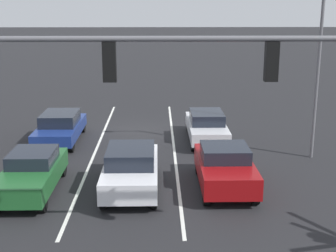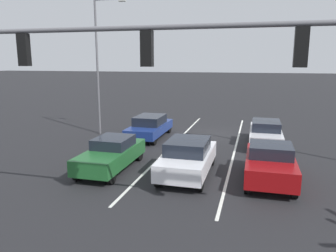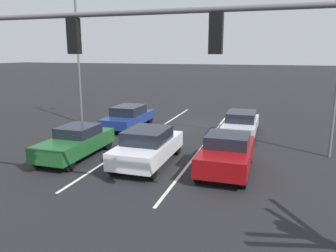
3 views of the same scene
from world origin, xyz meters
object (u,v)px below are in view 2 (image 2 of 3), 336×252
Objects in this scene: street_lamp_right_shoulder at (100,58)px; traffic_signal_gantry at (74,67)px; car_navy_rightlane_second at (150,126)px; car_maroon_leftlane_front at (270,163)px; car_darkgreen_rightlane_front at (112,154)px; car_white_midlane_front at (188,157)px; car_silver_leftlane_second at (266,132)px.

traffic_signal_gantry is at bearing 113.14° from street_lamp_right_shoulder.
car_navy_rightlane_second is 12.05m from traffic_signal_gantry.
car_maroon_leftlane_front is 8.67m from traffic_signal_gantry.
car_darkgreen_rightlane_front is 0.97× the size of car_navy_rightlane_second.
car_navy_rightlane_second is at bearing -40.54° from car_maroon_leftlane_front.
car_darkgreen_rightlane_front is (3.56, 0.17, -0.07)m from car_white_midlane_front.
street_lamp_right_shoulder is (7.34, -6.62, 4.30)m from car_white_midlane_front.
car_navy_rightlane_second is at bearing -82.70° from traffic_signal_gantry.
car_white_midlane_front is 3.45m from car_maroon_leftlane_front.
street_lamp_right_shoulder reaches higher than traffic_signal_gantry.
car_white_midlane_front is at bearing -177.31° from car_darkgreen_rightlane_front.
car_white_midlane_front is 6.76m from traffic_signal_gantry.
traffic_signal_gantry is at bearing 97.30° from car_navy_rightlane_second.
car_white_midlane_front is 0.98× the size of car_navy_rightlane_second.
street_lamp_right_shoulder is at bearing -4.66° from car_navy_rightlane_second.
car_maroon_leftlane_front reaches higher than car_navy_rightlane_second.
car_silver_leftlane_second is 0.53× the size of street_lamp_right_shoulder.
car_maroon_leftlane_front reaches higher than car_silver_leftlane_second.
car_silver_leftlane_second is (-6.96, -6.50, 0.01)m from car_darkgreen_rightlane_front.
street_lamp_right_shoulder is (10.79, -6.52, 4.32)m from car_maroon_leftlane_front.
car_silver_leftlane_second is at bearing -117.27° from traffic_signal_gantry.
car_white_midlane_front is 7.19m from car_silver_leftlane_second.
traffic_signal_gantry reaches higher than car_white_midlane_front.
car_white_midlane_front is 0.51× the size of street_lamp_right_shoulder.
car_darkgreen_rightlane_front is 0.34× the size of traffic_signal_gantry.
street_lamp_right_shoulder reaches higher than car_maroon_leftlane_front.
car_silver_leftlane_second is at bearing -136.98° from car_darkgreen_rightlane_front.
car_maroon_leftlane_front is 0.31× the size of traffic_signal_gantry.
traffic_signal_gantry is at bearing 62.73° from car_silver_leftlane_second.
traffic_signal_gantry reaches higher than car_maroon_leftlane_front.
car_darkgreen_rightlane_front is 9.52m from car_silver_leftlane_second.
car_navy_rightlane_second is at bearing 175.34° from street_lamp_right_shoulder.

